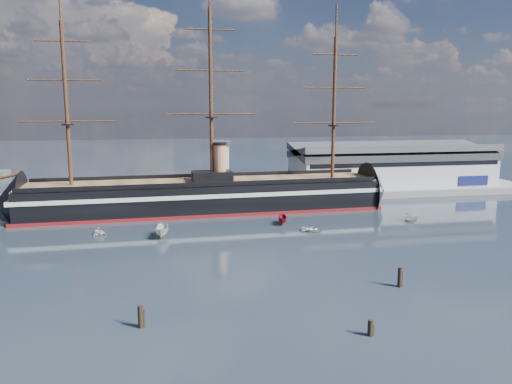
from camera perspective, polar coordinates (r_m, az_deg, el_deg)
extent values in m
plane|color=#1A2433|center=(109.15, -3.35, -4.31)|extent=(600.00, 600.00, 0.00)
cube|color=slate|center=(145.40, -1.39, -0.70)|extent=(180.00, 18.00, 2.00)
cube|color=#B7BABC|center=(163.06, 15.23, 2.60)|extent=(62.00, 20.00, 10.00)
cube|color=#3F4247|center=(162.47, 15.32, 4.56)|extent=(63.00, 21.00, 2.00)
cube|color=silver|center=(140.05, -4.02, 2.60)|extent=(4.00, 4.00, 14.00)
cube|color=#3F4247|center=(139.30, -4.06, 5.66)|extent=(5.00, 5.00, 1.00)
cube|color=black|center=(127.41, -5.90, -0.44)|extent=(88.41, 18.42, 7.00)
cube|color=silver|center=(127.20, -5.91, 0.09)|extent=(90.41, 18.71, 1.00)
cube|color=maroon|center=(128.12, -5.87, -2.05)|extent=(90.41, 18.67, 0.90)
cone|color=black|center=(131.75, -26.47, -1.23)|extent=(14.43, 16.06, 15.68)
cone|color=black|center=(139.50, 13.49, 0.11)|extent=(11.43, 15.98, 15.68)
cube|color=brown|center=(126.82, -5.92, 1.16)|extent=(88.37, 17.14, 0.40)
cube|color=black|center=(126.81, -5.04, 1.81)|extent=(10.16, 6.27, 2.50)
cylinder|color=tan|center=(126.59, -4.16, 3.41)|extent=(3.20, 3.20, 9.00)
cylinder|color=#381E0F|center=(126.55, -20.87, 9.28)|extent=(0.90, 0.90, 38.00)
cylinder|color=#381E0F|center=(125.57, -5.18, 10.79)|extent=(0.90, 0.90, 42.00)
cylinder|color=#381E0F|center=(132.81, 8.90, 9.37)|extent=(0.90, 0.90, 36.00)
imported|color=beige|center=(104.63, -10.63, -5.09)|extent=(7.99, 3.71, 3.08)
imported|color=maroon|center=(114.12, 3.06, -3.67)|extent=(6.28, 3.69, 2.36)
imported|color=white|center=(109.20, -17.48, -4.75)|extent=(5.62, 4.91, 1.93)
imported|color=silver|center=(108.07, 6.40, -4.50)|extent=(2.81, 3.03, 1.38)
imported|color=silver|center=(121.71, 17.27, -3.25)|extent=(5.93, 3.17, 2.25)
cylinder|color=black|center=(64.61, -13.02, -14.86)|extent=(0.64, 0.64, 3.52)
cylinder|color=black|center=(62.51, 12.90, -15.74)|extent=(0.64, 0.64, 2.70)
cylinder|color=black|center=(78.76, 16.06, -10.38)|extent=(0.64, 0.64, 3.73)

